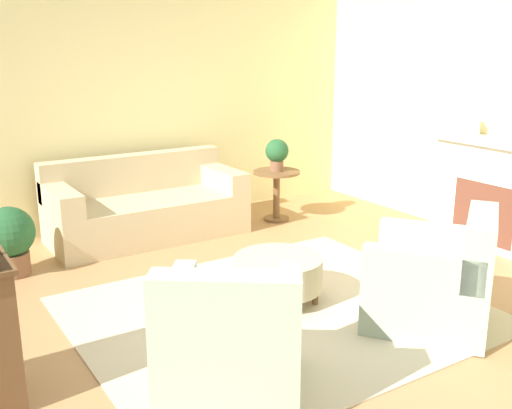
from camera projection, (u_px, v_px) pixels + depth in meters
ground_plane at (277, 313)px, 4.78m from camera, size 16.00×16.00×0.00m
wall_back at (129, 104)px, 6.89m from camera, size 9.97×0.12×2.80m
rug at (277, 312)px, 4.78m from camera, size 3.06×2.59×0.01m
couch at (146, 208)px, 6.60m from camera, size 2.09×0.94×0.87m
armchair_left at (231, 344)px, 3.57m from camera, size 1.18×1.19×0.90m
armchair_right at (436, 282)px, 4.50m from camera, size 1.18×1.19×0.90m
ottoman_table at (278, 272)px, 4.92m from camera, size 0.73×0.73×0.38m
side_table at (277, 186)px, 7.17m from camera, size 0.56×0.56×0.61m
fireplace at (496, 192)px, 6.19m from camera, size 0.44×1.42×1.13m
vase_mantel_near at (471, 126)px, 6.31m from camera, size 0.17×0.17×0.25m
potted_plant_on_side_table at (277, 153)px, 7.06m from camera, size 0.28×0.28×0.38m
potted_plant_floor at (9, 238)px, 5.47m from camera, size 0.47×0.47×0.65m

